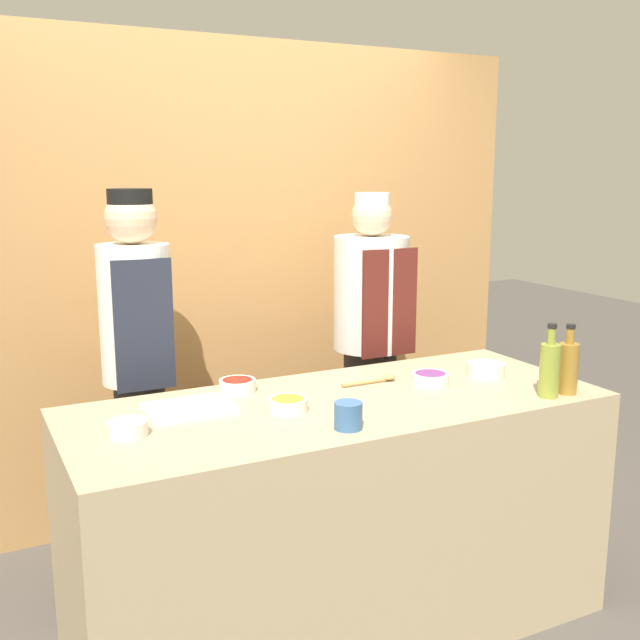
{
  "coord_description": "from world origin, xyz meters",
  "views": [
    {
      "loc": [
        -1.27,
        -2.36,
        1.77
      ],
      "look_at": [
        0.0,
        0.16,
        1.2
      ],
      "focal_mm": 42.0,
      "sensor_mm": 36.0,
      "label": 1
    }
  ],
  "objects_px": {
    "sauce_bowl_red": "(237,385)",
    "bottle_vinegar": "(568,366)",
    "sauce_bowl_brown": "(127,428)",
    "bottle_oil": "(550,368)",
    "cup_blue": "(348,415)",
    "chef_right": "(370,349)",
    "sauce_bowl_purple": "(430,378)",
    "sauce_bowl_yellow": "(288,404)",
    "wooden_spoon": "(376,380)",
    "cutting_board": "(189,408)",
    "chef_left": "(138,367)",
    "sauce_bowl_green": "(486,369)"
  },
  "relations": [
    {
      "from": "cutting_board",
      "to": "bottle_vinegar",
      "type": "distance_m",
      "value": 1.44
    },
    {
      "from": "sauce_bowl_red",
      "to": "bottle_vinegar",
      "type": "relative_size",
      "value": 0.52
    },
    {
      "from": "sauce_bowl_purple",
      "to": "cup_blue",
      "type": "distance_m",
      "value": 0.63
    },
    {
      "from": "bottle_oil",
      "to": "chef_left",
      "type": "relative_size",
      "value": 0.17
    },
    {
      "from": "sauce_bowl_purple",
      "to": "sauce_bowl_yellow",
      "type": "relative_size",
      "value": 1.06
    },
    {
      "from": "sauce_bowl_brown",
      "to": "wooden_spoon",
      "type": "xyz_separation_m",
      "value": [
        1.04,
        0.16,
        -0.02
      ]
    },
    {
      "from": "sauce_bowl_yellow",
      "to": "sauce_bowl_purple",
      "type": "bearing_deg",
      "value": 4.99
    },
    {
      "from": "sauce_bowl_red",
      "to": "cup_blue",
      "type": "height_order",
      "value": "cup_blue"
    },
    {
      "from": "sauce_bowl_purple",
      "to": "chef_left",
      "type": "distance_m",
      "value": 1.23
    },
    {
      "from": "bottle_vinegar",
      "to": "cup_blue",
      "type": "relative_size",
      "value": 2.85
    },
    {
      "from": "sauce_bowl_red",
      "to": "bottle_oil",
      "type": "bearing_deg",
      "value": -29.8
    },
    {
      "from": "bottle_vinegar",
      "to": "wooden_spoon",
      "type": "xyz_separation_m",
      "value": [
        -0.59,
        0.45,
        -0.09
      ]
    },
    {
      "from": "sauce_bowl_purple",
      "to": "sauce_bowl_red",
      "type": "distance_m",
      "value": 0.77
    },
    {
      "from": "sauce_bowl_green",
      "to": "wooden_spoon",
      "type": "xyz_separation_m",
      "value": [
        -0.46,
        0.12,
        -0.02
      ]
    },
    {
      "from": "bottle_oil",
      "to": "sauce_bowl_yellow",
      "type": "bearing_deg",
      "value": 163.24
    },
    {
      "from": "sauce_bowl_green",
      "to": "chef_right",
      "type": "xyz_separation_m",
      "value": [
        -0.13,
        0.72,
        -0.06
      ]
    },
    {
      "from": "cutting_board",
      "to": "chef_left",
      "type": "bearing_deg",
      "value": 93.48
    },
    {
      "from": "wooden_spoon",
      "to": "bottle_vinegar",
      "type": "bearing_deg",
      "value": -37.65
    },
    {
      "from": "chef_left",
      "to": "cutting_board",
      "type": "bearing_deg",
      "value": -86.52
    },
    {
      "from": "sauce_bowl_purple",
      "to": "chef_right",
      "type": "xyz_separation_m",
      "value": [
        0.14,
        0.71,
        -0.05
      ]
    },
    {
      "from": "sauce_bowl_red",
      "to": "chef_left",
      "type": "distance_m",
      "value": 0.54
    },
    {
      "from": "sauce_bowl_green",
      "to": "cutting_board",
      "type": "xyz_separation_m",
      "value": [
        -1.24,
        0.12,
        -0.02
      ]
    },
    {
      "from": "sauce_bowl_brown",
      "to": "sauce_bowl_green",
      "type": "xyz_separation_m",
      "value": [
        1.5,
        0.04,
        0.0
      ]
    },
    {
      "from": "cup_blue",
      "to": "wooden_spoon",
      "type": "relative_size",
      "value": 0.39
    },
    {
      "from": "sauce_bowl_purple",
      "to": "wooden_spoon",
      "type": "distance_m",
      "value": 0.22
    },
    {
      "from": "sauce_bowl_purple",
      "to": "sauce_bowl_red",
      "type": "relative_size",
      "value": 1.06
    },
    {
      "from": "bottle_oil",
      "to": "wooden_spoon",
      "type": "xyz_separation_m",
      "value": [
        -0.49,
        0.46,
        -0.1
      ]
    },
    {
      "from": "sauce_bowl_green",
      "to": "bottle_vinegar",
      "type": "bearing_deg",
      "value": -68.85
    },
    {
      "from": "sauce_bowl_red",
      "to": "cutting_board",
      "type": "relative_size",
      "value": 0.47
    },
    {
      "from": "sauce_bowl_red",
      "to": "chef_right",
      "type": "bearing_deg",
      "value": 27.89
    },
    {
      "from": "sauce_bowl_purple",
      "to": "cutting_board",
      "type": "height_order",
      "value": "sauce_bowl_purple"
    },
    {
      "from": "bottle_vinegar",
      "to": "wooden_spoon",
      "type": "distance_m",
      "value": 0.75
    },
    {
      "from": "sauce_bowl_purple",
      "to": "sauce_bowl_green",
      "type": "distance_m",
      "value": 0.27
    },
    {
      "from": "sauce_bowl_brown",
      "to": "cup_blue",
      "type": "xyz_separation_m",
      "value": [
        0.67,
        -0.26,
        0.02
      ]
    },
    {
      "from": "sauce_bowl_green",
      "to": "chef_left",
      "type": "height_order",
      "value": "chef_left"
    },
    {
      "from": "sauce_bowl_brown",
      "to": "chef_right",
      "type": "xyz_separation_m",
      "value": [
        1.36,
        0.76,
        -0.05
      ]
    },
    {
      "from": "chef_right",
      "to": "sauce_bowl_red",
      "type": "bearing_deg",
      "value": -152.11
    },
    {
      "from": "sauce_bowl_brown",
      "to": "wooden_spoon",
      "type": "distance_m",
      "value": 1.05
    },
    {
      "from": "sauce_bowl_brown",
      "to": "bottle_oil",
      "type": "relative_size",
      "value": 0.46
    },
    {
      "from": "sauce_bowl_green",
      "to": "cutting_board",
      "type": "bearing_deg",
      "value": 174.69
    },
    {
      "from": "sauce_bowl_yellow",
      "to": "wooden_spoon",
      "type": "distance_m",
      "value": 0.5
    },
    {
      "from": "sauce_bowl_purple",
      "to": "sauce_bowl_yellow",
      "type": "distance_m",
      "value": 0.66
    },
    {
      "from": "sauce_bowl_brown",
      "to": "sauce_bowl_green",
      "type": "relative_size",
      "value": 0.83
    },
    {
      "from": "sauce_bowl_brown",
      "to": "bottle_vinegar",
      "type": "bearing_deg",
      "value": -10.11
    },
    {
      "from": "chef_right",
      "to": "cutting_board",
      "type": "bearing_deg",
      "value": -151.46
    },
    {
      "from": "sauce_bowl_brown",
      "to": "chef_right",
      "type": "height_order",
      "value": "chef_right"
    },
    {
      "from": "wooden_spoon",
      "to": "chef_left",
      "type": "distance_m",
      "value": 1.02
    },
    {
      "from": "sauce_bowl_brown",
      "to": "sauce_bowl_red",
      "type": "relative_size",
      "value": 0.92
    },
    {
      "from": "sauce_bowl_brown",
      "to": "sauce_bowl_red",
      "type": "xyz_separation_m",
      "value": [
        0.49,
        0.3,
        -0.0
      ]
    },
    {
      "from": "bottle_oil",
      "to": "cup_blue",
      "type": "relative_size",
      "value": 2.97
    }
  ]
}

